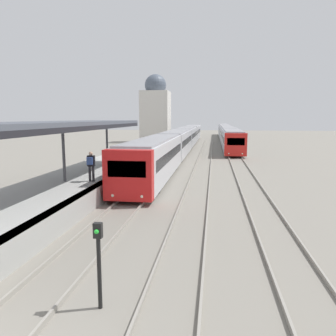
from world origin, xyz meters
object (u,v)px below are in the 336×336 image
train_far (227,133)px  signal_post_near (99,257)px  person_on_platform (91,164)px  train_near (182,139)px

train_far → signal_post_near: size_ratio=26.14×
person_on_platform → signal_post_near: person_on_platform is taller
train_near → train_far: train_near is taller
person_on_platform → signal_post_near: size_ratio=0.78×
person_on_platform → train_near: size_ratio=0.03×
train_near → train_far: size_ratio=1.06×
person_on_platform → train_far: train_far is taller
person_on_platform → train_near: 28.37m
person_on_platform → train_far: bearing=79.2°
train_near → signal_post_near: (1.72, -38.43, -0.39)m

